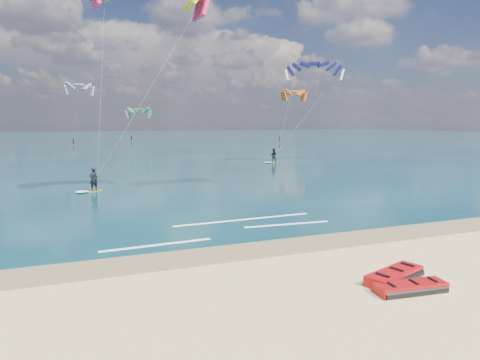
% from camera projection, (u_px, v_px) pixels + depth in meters
% --- Properties ---
extents(ground, '(320.00, 320.00, 0.00)m').
position_uv_depth(ground, '(138.00, 165.00, 52.34)').
color(ground, tan).
rests_on(ground, ground).
extents(wet_sand_strip, '(320.00, 2.40, 0.01)m').
position_uv_depth(wet_sand_strip, '(258.00, 249.00, 18.13)').
color(wet_sand_strip, brown).
rests_on(wet_sand_strip, ground).
extents(sea, '(320.00, 200.00, 0.04)m').
position_uv_depth(sea, '(104.00, 141.00, 111.50)').
color(sea, '#092634').
rests_on(sea, ground).
extents(packed_kite_left, '(2.90, 1.97, 0.43)m').
position_uv_depth(packed_kite_left, '(394.00, 281.00, 14.56)').
color(packed_kite_left, '#B0090E').
rests_on(packed_kite_left, ground).
extents(packed_kite_mid, '(2.63, 1.28, 0.37)m').
position_uv_depth(packed_kite_mid, '(410.00, 292.00, 13.59)').
color(packed_kite_mid, '#A50B0B').
rests_on(packed_kite_mid, ground).
extents(kitesurfer_main, '(10.11, 7.42, 15.70)m').
position_uv_depth(kitesurfer_main, '(121.00, 81.00, 29.44)').
color(kitesurfer_main, yellow).
rests_on(kitesurfer_main, sea).
extents(kitesurfer_far, '(9.84, 6.13, 13.55)m').
position_uv_depth(kitesurfer_far, '(295.00, 105.00, 52.63)').
color(kitesurfer_far, '#BBCA1E').
rests_on(kitesurfer_far, sea).
extents(shoreline_foam, '(11.78, 3.62, 0.01)m').
position_uv_depth(shoreline_foam, '(235.00, 227.00, 21.72)').
color(shoreline_foam, white).
rests_on(shoreline_foam, ground).
extents(distant_kites, '(87.67, 36.65, 12.65)m').
position_uv_depth(distant_kites, '(53.00, 120.00, 86.44)').
color(distant_kites, '#35934E').
rests_on(distant_kites, ground).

